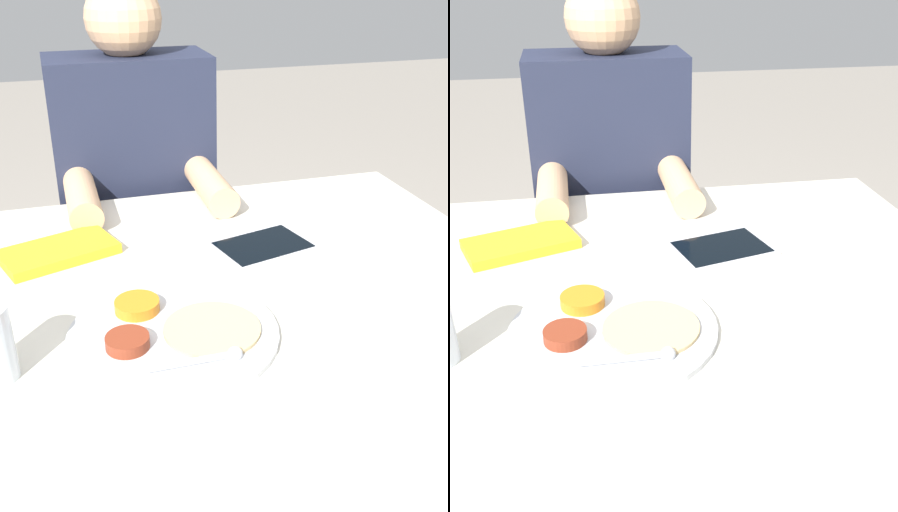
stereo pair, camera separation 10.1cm
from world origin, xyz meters
TOP-DOWN VIEW (x-y plane):
  - dining_table at (0.00, 0.00)m, footprint 1.11×0.89m
  - thali_tray at (-0.12, -0.14)m, footprint 0.32×0.32m
  - red_notebook at (-0.27, 0.18)m, footprint 0.24×0.18m
  - tablet_device at (0.11, 0.10)m, footprint 0.21×0.17m
  - person_diner at (-0.06, 0.59)m, footprint 0.39×0.44m

SIDE VIEW (x-z plane):
  - dining_table at x=0.00m, z-range 0.00..0.75m
  - person_diner at x=-0.06m, z-range -0.04..1.18m
  - tablet_device at x=0.11m, z-range 0.75..0.76m
  - thali_tray at x=-0.12m, z-range 0.74..0.77m
  - red_notebook at x=-0.27m, z-range 0.75..0.77m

